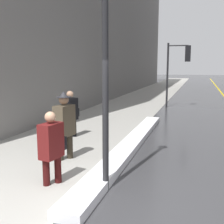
{
  "coord_description": "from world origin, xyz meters",
  "views": [
    {
      "loc": [
        2.03,
        -3.82,
        2.38
      ],
      "look_at": [
        -0.4,
        4.0,
        1.05
      ],
      "focal_mm": 45.0,
      "sensor_mm": 36.0,
      "label": 1
    }
  ],
  "objects_px": {
    "lamp_post": "(105,18)",
    "pedestrian_in_fedora": "(64,123)",
    "pedestrian_with_shoulder_bag": "(71,112)",
    "traffic_light_near": "(180,61)",
    "pedestrian_nearside": "(52,145)"
  },
  "relations": [
    {
      "from": "traffic_light_near",
      "to": "pedestrian_nearside",
      "type": "distance_m",
      "value": 12.09
    },
    {
      "from": "pedestrian_with_shoulder_bag",
      "to": "pedestrian_in_fedora",
      "type": "bearing_deg",
      "value": 31.54
    },
    {
      "from": "pedestrian_in_fedora",
      "to": "lamp_post",
      "type": "bearing_deg",
      "value": 58.1
    },
    {
      "from": "pedestrian_nearside",
      "to": "pedestrian_in_fedora",
      "type": "xyz_separation_m",
      "value": [
        -0.46,
        1.47,
        0.13
      ]
    },
    {
      "from": "traffic_light_near",
      "to": "pedestrian_nearside",
      "type": "height_order",
      "value": "traffic_light_near"
    },
    {
      "from": "pedestrian_in_fedora",
      "to": "pedestrian_with_shoulder_bag",
      "type": "relative_size",
      "value": 1.12
    },
    {
      "from": "pedestrian_nearside",
      "to": "lamp_post",
      "type": "bearing_deg",
      "value": 103.34
    },
    {
      "from": "lamp_post",
      "to": "pedestrian_with_shoulder_bag",
      "type": "bearing_deg",
      "value": 124.43
    },
    {
      "from": "lamp_post",
      "to": "pedestrian_nearside",
      "type": "bearing_deg",
      "value": -176.42
    },
    {
      "from": "lamp_post",
      "to": "pedestrian_in_fedora",
      "type": "height_order",
      "value": "lamp_post"
    },
    {
      "from": "traffic_light_near",
      "to": "pedestrian_in_fedora",
      "type": "xyz_separation_m",
      "value": [
        -2.11,
        -10.36,
        -1.71
      ]
    },
    {
      "from": "lamp_post",
      "to": "traffic_light_near",
      "type": "height_order",
      "value": "lamp_post"
    },
    {
      "from": "pedestrian_in_fedora",
      "to": "pedestrian_with_shoulder_bag",
      "type": "bearing_deg",
      "value": -148.46
    },
    {
      "from": "traffic_light_near",
      "to": "pedestrian_nearside",
      "type": "relative_size",
      "value": 2.45
    },
    {
      "from": "lamp_post",
      "to": "traffic_light_near",
      "type": "distance_m",
      "value": 11.79
    }
  ]
}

